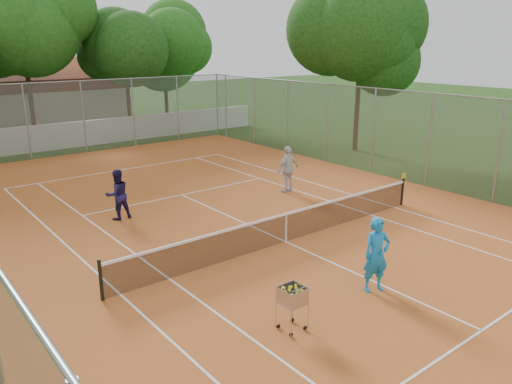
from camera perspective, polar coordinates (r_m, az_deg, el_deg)
ground at (r=15.73m, az=3.41°, el=-5.78°), size 120.00×120.00×0.00m
court_pad at (r=15.72m, az=3.42°, el=-5.74°), size 18.00×34.00×0.02m
court_lines at (r=15.72m, az=3.42°, el=-5.70°), size 10.98×23.78×0.01m
tennis_net at (r=15.54m, az=3.45°, el=-4.04°), size 11.88×0.10×0.98m
perimeter_fence at (r=15.08m, az=3.55°, el=1.26°), size 18.00×34.00×4.00m
boundary_wall at (r=31.78m, az=-20.13°, el=6.18°), size 26.00×0.30×1.50m
tropical_trees at (r=34.22m, az=-22.54°, el=13.81°), size 29.00×19.00×10.00m
player_near at (r=12.77m, az=13.60°, el=-7.00°), size 0.81×0.67×1.91m
player_far_left at (r=18.08m, az=-15.55°, el=-0.28°), size 0.88×0.69×1.79m
player_far_right at (r=20.61m, az=3.68°, el=2.61°), size 1.18×0.57×1.95m
ball_hopper at (r=11.00m, az=4.15°, el=-12.96°), size 0.57×0.57×1.11m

